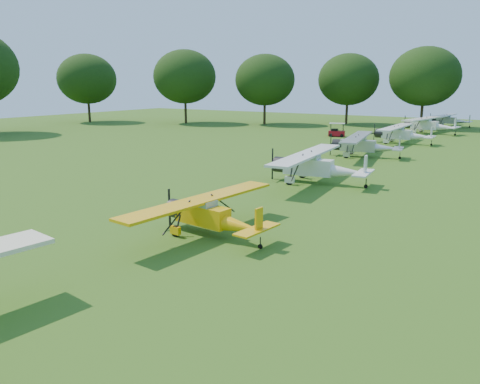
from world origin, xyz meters
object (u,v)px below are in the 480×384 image
Objects in this scene: aircraft_3 at (316,165)px; aircraft_5 at (401,133)px; aircraft_7 at (449,119)px; aircraft_6 at (428,124)px; golf_cart at (336,132)px; aircraft_2 at (210,213)px; aircraft_4 at (363,144)px.

aircraft_3 is 1.05× the size of aircraft_5.
aircraft_5 is (-0.44, 26.65, -0.06)m from aircraft_3.
aircraft_7 is at bearing 87.85° from aircraft_5.
aircraft_6 reaches higher than aircraft_3.
aircraft_5 reaches higher than golf_cart.
aircraft_7 is at bearing 96.04° from aircraft_2.
aircraft_2 is 0.91× the size of aircraft_7.
golf_cart is (-10.41, -24.44, -0.60)m from aircraft_7.
aircraft_3 is 1.06× the size of aircraft_4.
aircraft_2 is 0.86× the size of aircraft_4.
aircraft_4 is at bearing -87.95° from aircraft_7.
aircraft_5 is at bearing -82.25° from aircraft_6.
aircraft_6 reaches higher than aircraft_5.
golf_cart is at bearing 161.63° from aircraft_5.
aircraft_6 is at bearing 84.69° from aircraft_3.
aircraft_2 is at bearing -85.71° from aircraft_7.
golf_cart is at bearing 102.86° from aircraft_3.
aircraft_3 reaches higher than golf_cart.
aircraft_6 is (0.45, 13.80, 0.10)m from aircraft_5.
aircraft_4 is 26.48m from aircraft_6.
aircraft_5 is 4.70× the size of golf_cart.
golf_cart is (-8.78, 15.78, -0.68)m from aircraft_4.
aircraft_2 reaches higher than golf_cart.
aircraft_3 is 40.45m from aircraft_6.
aircraft_2 is 27.90m from aircraft_4.
aircraft_5 is (-1.00, 40.52, 0.19)m from aircraft_2.
aircraft_6 is (0.01, 40.45, 0.04)m from aircraft_3.
aircraft_6 reaches higher than aircraft_2.
aircraft_2 is at bearing -96.65° from aircraft_4.
aircraft_4 reaches higher than aircraft_2.
aircraft_6 is at bearing 32.18° from golf_cart.
aircraft_2 is at bearing -88.49° from aircraft_5.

